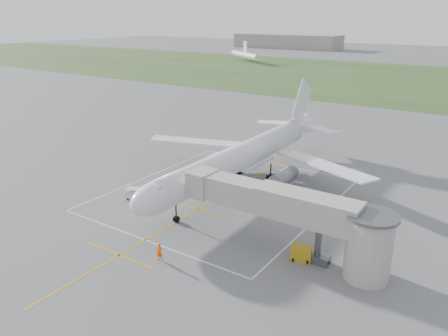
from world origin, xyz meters
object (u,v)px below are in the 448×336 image
Objects in this scene: baggage_cart at (134,194)px; ramp_worker_wing at (218,173)px; jet_bridge at (299,215)px; gpu_unit at (301,253)px; ramp_worker_nose at (159,252)px; airliner at (242,157)px.

baggage_cart is 1.48× the size of ramp_worker_wing.
gpu_unit is (0.73, -0.54, -3.96)m from jet_bridge.
ramp_worker_wing reaches higher than gpu_unit.
baggage_cart is at bearing 127.70° from ramp_worker_nose.
jet_bridge reaches higher than gpu_unit.
jet_bridge reaches higher than baggage_cart.
gpu_unit is at bearing 18.04° from ramp_worker_nose.
airliner is 23.68m from ramp_worker_nose.
ramp_worker_wing is (-4.56, 0.31, -3.53)m from airliner.
jet_bridge is at bearing -24.04° from baggage_cart.
airliner reaches higher than baggage_cart.
ramp_worker_wing is (-21.01, 15.10, 0.08)m from gpu_unit.
airliner is 21.22m from jet_bridge.
baggage_cart is 1.33× the size of ramp_worker_nose.
jet_bridge is 12.17× the size of ramp_worker_nose.
jet_bridge is 9.64× the size of gpu_unit.
ramp_worker_nose is (-11.47, -8.79, -3.78)m from jet_bridge.
gpu_unit is 1.40× the size of ramp_worker_wing.
baggage_cart is at bearing -126.01° from airliner.
airliner is 2.00× the size of jet_bridge.
airliner is at bearing 84.41° from ramp_worker_nose.
jet_bridge is 25.51m from baggage_cart.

